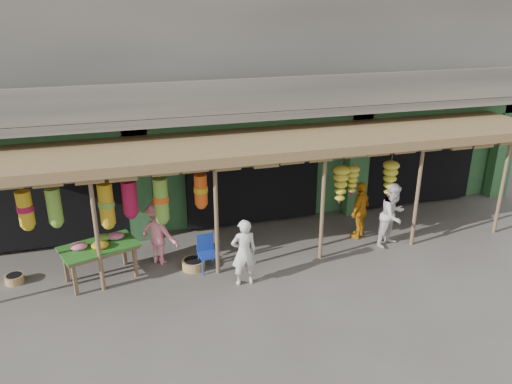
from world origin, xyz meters
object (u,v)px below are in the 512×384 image
object	(u,v)px
blue_chair	(207,251)
person_front	(244,252)
person_vendor	(360,210)
person_shopper	(159,233)
person_right	(393,215)
flower_table	(99,247)

from	to	relation	value
blue_chair	person_front	distance (m)	1.12
person_vendor	person_shopper	bearing A→B (deg)	-39.57
blue_chair	person_front	xyz separation A→B (m)	(0.65, -0.86, 0.30)
person_front	person_right	distance (m)	4.09
person_vendor	person_shopper	distance (m)	5.10
person_vendor	blue_chair	bearing A→B (deg)	-31.53
flower_table	blue_chair	world-z (taller)	flower_table
flower_table	person_front	world-z (taller)	person_front
person_front	person_shopper	bearing A→B (deg)	-41.74
person_right	person_vendor	size ratio (longest dim) A/B	1.07
blue_chair	person_right	world-z (taller)	person_right
person_vendor	person_front	bearing A→B (deg)	-16.94
person_shopper	person_vendor	bearing A→B (deg)	-138.61
flower_table	person_front	bearing A→B (deg)	-39.01
person_front	person_vendor	world-z (taller)	same
blue_chair	person_vendor	size ratio (longest dim) A/B	0.54
blue_chair	person_right	bearing A→B (deg)	-6.15
blue_chair	person_vendor	bearing A→B (deg)	2.27
flower_table	person_shopper	xyz separation A→B (m)	(1.32, 0.36, -0.00)
blue_chair	person_vendor	distance (m)	4.14
flower_table	blue_chair	bearing A→B (deg)	-24.55
person_front	person_right	bearing A→B (deg)	-169.77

